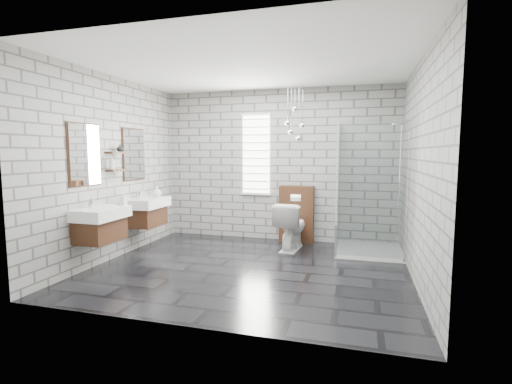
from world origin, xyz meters
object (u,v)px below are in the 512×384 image
at_px(vanity_right, 145,204).
at_px(cistern_panel, 297,214).
at_px(shower_enclosure, 363,222).
at_px(vanity_left, 98,215).
at_px(toilet, 291,226).

distance_m(vanity_right, cistern_panel, 2.59).
bearing_deg(shower_enclosure, vanity_left, -152.18).
bearing_deg(toilet, vanity_left, 43.69).
height_order(vanity_left, vanity_right, same).
bearing_deg(cistern_panel, toilet, -90.00).
xyz_separation_m(vanity_left, toilet, (2.28, 1.78, -0.37)).
xyz_separation_m(shower_enclosure, toilet, (-1.13, -0.02, -0.12)).
distance_m(vanity_left, vanity_right, 1.12).
height_order(cistern_panel, toilet, cistern_panel).
height_order(vanity_left, cistern_panel, vanity_left).
height_order(cistern_panel, shower_enclosure, shower_enclosure).
bearing_deg(vanity_right, shower_enclosure, 11.29).
height_order(vanity_left, shower_enclosure, shower_enclosure).
bearing_deg(cistern_panel, vanity_left, -134.51).
bearing_deg(vanity_right, cistern_panel, 27.75).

